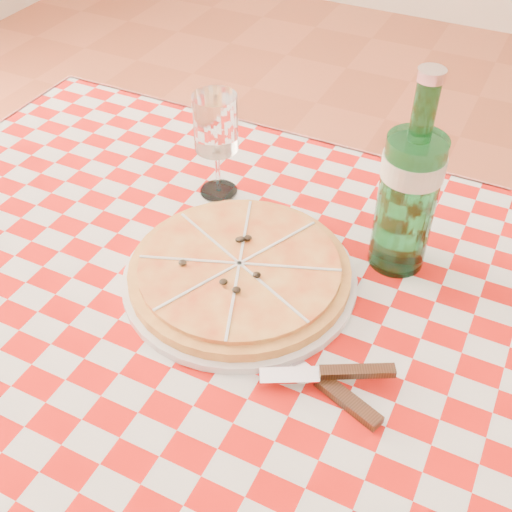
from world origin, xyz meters
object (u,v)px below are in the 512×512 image
(pizza_plate, at_px, (240,270))
(wine_glass, at_px, (217,147))
(dining_table, at_px, (250,369))
(water_bottle, at_px, (411,176))

(pizza_plate, bearing_deg, wine_glass, 126.75)
(dining_table, bearing_deg, water_bottle, 56.36)
(pizza_plate, xyz_separation_m, water_bottle, (0.18, 0.14, 0.13))
(wine_glass, bearing_deg, pizza_plate, -53.25)
(dining_table, xyz_separation_m, pizza_plate, (-0.05, 0.06, 0.12))
(dining_table, relative_size, wine_glass, 6.95)
(dining_table, distance_m, water_bottle, 0.34)
(pizza_plate, bearing_deg, water_bottle, 37.58)
(dining_table, distance_m, wine_glass, 0.34)
(dining_table, relative_size, water_bottle, 4.08)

